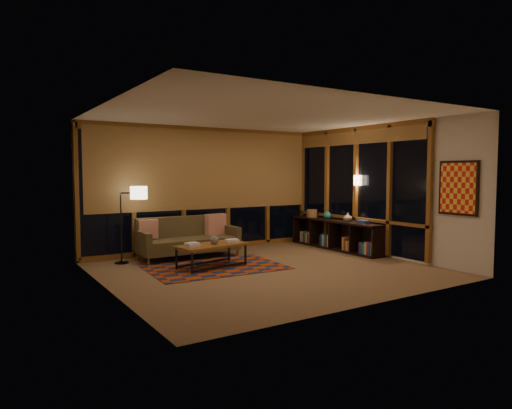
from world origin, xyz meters
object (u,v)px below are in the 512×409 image
sofa (189,238)px  floor_lamp (121,225)px  coffee_table (212,256)px  bookshelf (335,235)px

sofa → floor_lamp: size_ratio=1.35×
sofa → floor_lamp: floor_lamp is taller
sofa → coffee_table: sofa is taller
floor_lamp → bookshelf: bearing=-3.7°
sofa → bookshelf: bearing=-12.9°
sofa → floor_lamp: bearing=173.5°
floor_lamp → sofa: bearing=1.0°
coffee_table → floor_lamp: size_ratio=0.88×
sofa → bookshelf: (3.20, -0.79, -0.08)m
sofa → floor_lamp: 1.35m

